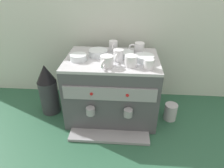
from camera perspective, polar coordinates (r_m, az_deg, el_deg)
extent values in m
plane|color=#28563D|center=(1.60, 0.00, -8.11)|extent=(4.00, 4.00, 0.00)
cube|color=silver|center=(1.63, 0.83, 14.99)|extent=(2.80, 0.03, 1.13)
cube|color=#4C4C51|center=(1.48, 0.00, -1.32)|extent=(0.63, 0.43, 0.44)
cube|color=#B7B7BC|center=(1.37, 0.00, 6.95)|extent=(0.63, 0.43, 0.02)
cube|color=#939399|center=(1.24, -0.75, -2.85)|extent=(0.58, 0.01, 0.09)
cylinder|color=red|center=(1.24, -5.86, -2.81)|extent=(0.02, 0.01, 0.02)
cylinder|color=red|center=(1.23, 4.38, -3.22)|extent=(0.02, 0.01, 0.02)
cube|color=#939399|center=(1.40, -0.82, -14.52)|extent=(0.54, 0.12, 0.02)
cylinder|color=#939399|center=(1.30, -6.13, -7.64)|extent=(0.06, 0.06, 0.05)
cylinder|color=#939399|center=(1.28, 4.59, -8.14)|extent=(0.06, 0.06, 0.05)
cylinder|color=white|center=(1.24, 5.38, 6.54)|extent=(0.08, 0.08, 0.07)
torus|color=white|center=(1.29, 5.84, 7.40)|extent=(0.03, 0.05, 0.05)
cylinder|color=white|center=(1.43, 7.75, 9.87)|extent=(0.07, 0.07, 0.08)
torus|color=white|center=(1.44, 5.87, 10.12)|extent=(0.06, 0.03, 0.06)
cylinder|color=white|center=(1.23, 10.35, 5.60)|extent=(0.06, 0.06, 0.06)
torus|color=white|center=(1.26, 9.85, 6.39)|extent=(0.02, 0.05, 0.05)
cylinder|color=white|center=(1.31, 1.83, 8.12)|extent=(0.07, 0.07, 0.08)
torus|color=white|center=(1.27, 1.32, 7.37)|extent=(0.02, 0.06, 0.06)
cylinder|color=white|center=(1.23, -1.45, 6.46)|extent=(0.08, 0.08, 0.07)
torus|color=white|center=(1.19, -2.48, 5.55)|extent=(0.03, 0.06, 0.05)
cylinder|color=white|center=(1.47, 0.42, 10.67)|extent=(0.06, 0.06, 0.08)
torus|color=white|center=(1.43, 0.13, 10.09)|extent=(0.02, 0.06, 0.05)
cylinder|color=silver|center=(1.41, -3.95, 8.84)|extent=(0.13, 0.13, 0.04)
cylinder|color=silver|center=(1.41, -3.93, 8.25)|extent=(0.07, 0.07, 0.01)
cylinder|color=silver|center=(1.33, 9.10, 7.21)|extent=(0.13, 0.13, 0.04)
cylinder|color=silver|center=(1.33, 9.04, 6.59)|extent=(0.07, 0.07, 0.01)
cylinder|color=silver|center=(1.35, -9.52, 7.46)|extent=(0.11, 0.11, 0.04)
cylinder|color=silver|center=(1.35, -9.47, 6.89)|extent=(0.06, 0.06, 0.01)
cylinder|color=silver|center=(1.40, 3.95, 8.51)|extent=(0.11, 0.11, 0.03)
cylinder|color=silver|center=(1.40, 3.93, 8.04)|extent=(0.06, 0.06, 0.01)
cylinder|color=#333338|center=(1.62, -17.31, -3.45)|extent=(0.14, 0.14, 0.27)
cone|color=black|center=(1.52, -18.44, 2.84)|extent=(0.14, 0.14, 0.13)
cylinder|color=#B7B7BC|center=(1.57, 16.24, -7.57)|extent=(0.09, 0.09, 0.13)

